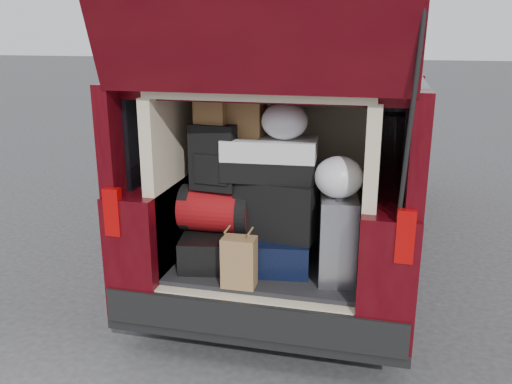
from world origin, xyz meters
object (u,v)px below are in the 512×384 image
(navy_hardshell, at_px, (279,250))
(red_duffel, at_px, (216,209))
(twotone_duffel, at_px, (270,159))
(backpack, at_px, (215,157))
(black_soft_case, at_px, (279,207))
(silver_roller, at_px, (338,238))
(black_hardshell, at_px, (212,246))
(kraft_bag, at_px, (239,262))

(navy_hardshell, relative_size, red_duffel, 1.05)
(twotone_duffel, bearing_deg, backpack, -175.48)
(black_soft_case, bearing_deg, silver_roller, -7.61)
(navy_hardshell, height_order, backpack, backpack)
(navy_hardshell, bearing_deg, black_hardshell, 177.80)
(twotone_duffel, bearing_deg, red_duffel, -179.29)
(silver_roller, relative_size, twotone_duffel, 0.91)
(navy_hardshell, bearing_deg, red_duffel, 173.56)
(black_hardshell, bearing_deg, red_duffel, 47.35)
(kraft_bag, height_order, twotone_duffel, twotone_duffel)
(black_hardshell, relative_size, black_soft_case, 1.01)
(silver_roller, bearing_deg, kraft_bag, -163.10)
(silver_roller, height_order, twotone_duffel, twotone_duffel)
(black_soft_case, bearing_deg, kraft_bag, -105.09)
(navy_hardshell, xyz_separation_m, kraft_bag, (-0.18, -0.37, 0.05))
(red_duffel, xyz_separation_m, black_soft_case, (0.43, 0.02, 0.04))
(navy_hardshell, height_order, silver_roller, silver_roller)
(black_hardshell, distance_m, backpack, 0.63)
(red_duffel, distance_m, backpack, 0.37)
(backpack, bearing_deg, navy_hardshell, 9.39)
(backpack, bearing_deg, red_duffel, 116.06)
(silver_roller, bearing_deg, black_soft_case, 155.80)
(black_hardshell, bearing_deg, backpack, 9.96)
(red_duffel, height_order, twotone_duffel, twotone_duffel)
(red_duffel, relative_size, black_soft_case, 0.90)
(kraft_bag, distance_m, black_soft_case, 0.49)
(backpack, height_order, twotone_duffel, backpack)
(black_hardshell, xyz_separation_m, black_soft_case, (0.45, 0.05, 0.30))
(black_hardshell, relative_size, twotone_duffel, 0.88)
(navy_hardshell, relative_size, twotone_duffel, 0.82)
(kraft_bag, bearing_deg, backpack, 125.60)
(kraft_bag, relative_size, red_duffel, 0.68)
(kraft_bag, bearing_deg, silver_roller, 23.92)
(kraft_bag, distance_m, backpack, 0.72)
(red_duffel, bearing_deg, black_soft_case, 1.16)
(red_duffel, xyz_separation_m, backpack, (0.01, -0.02, 0.37))
(backpack, bearing_deg, black_hardshell, -154.39)
(black_hardshell, relative_size, navy_hardshell, 1.07)
(black_hardshell, relative_size, backpack, 1.23)
(black_hardshell, xyz_separation_m, red_duffel, (0.02, 0.03, 0.26))
(backpack, bearing_deg, twotone_duffel, 13.84)
(kraft_bag, bearing_deg, black_hardshell, 129.74)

